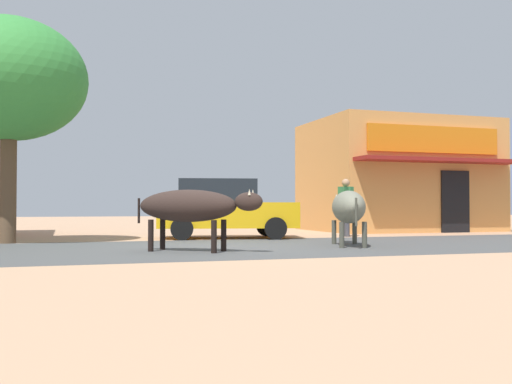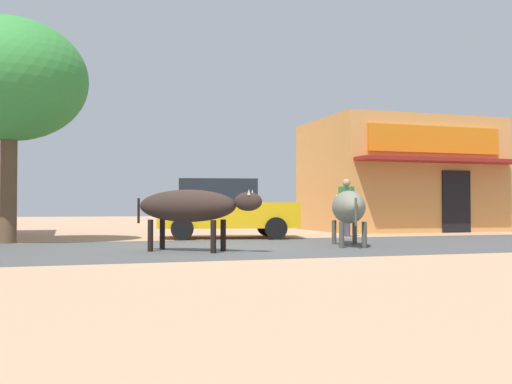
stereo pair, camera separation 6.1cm
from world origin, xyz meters
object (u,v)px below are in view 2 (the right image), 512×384
Objects in this scene: roadside_tree at (10,80)px; pedestrian_by_shop at (346,203)px; cow_far_dark at (348,207)px; parked_hatchback_car at (224,208)px; cow_near_brown at (190,206)px.

pedestrian_by_shop is at bearing 1.75° from roadside_tree.
pedestrian_by_shop reaches higher than cow_far_dark.
parked_hatchback_car reaches higher than cow_far_dark.
parked_hatchback_car is 1.73× the size of cow_near_brown.
parked_hatchback_car is at bearing 114.76° from cow_far_dark.
cow_far_dark is at bearing 8.65° from cow_near_brown.
cow_far_dark is 4.06m from pedestrian_by_shop.
pedestrian_by_shop is at bearing 64.17° from cow_far_dark.
cow_near_brown is (-1.89, -4.57, 0.05)m from parked_hatchback_car.
parked_hatchback_car is at bearing 174.50° from pedestrian_by_shop.
pedestrian_by_shop is (1.77, 3.65, 0.13)m from cow_far_dark.
roadside_tree is at bearing -173.56° from parked_hatchback_car.
cow_far_dark is at bearing -65.24° from parked_hatchback_car.
parked_hatchback_car is 2.42× the size of pedestrian_by_shop.
roadside_tree reaches higher than parked_hatchback_car.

